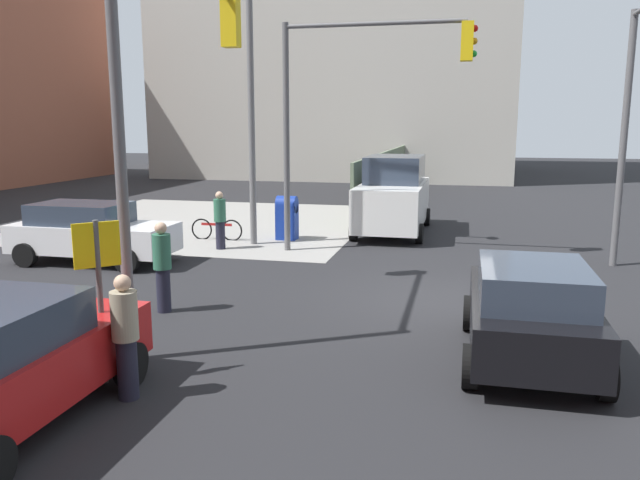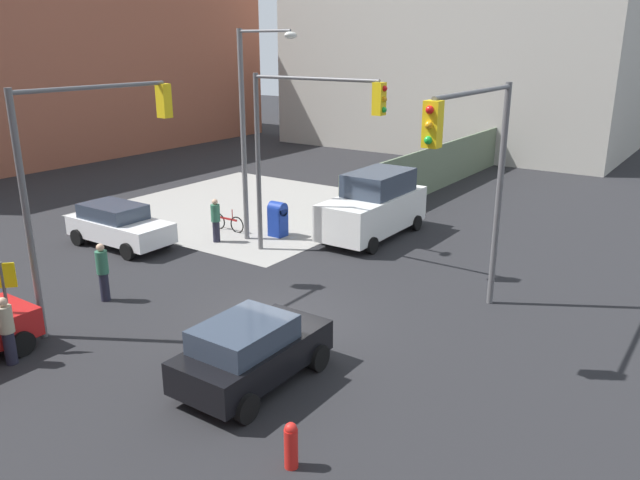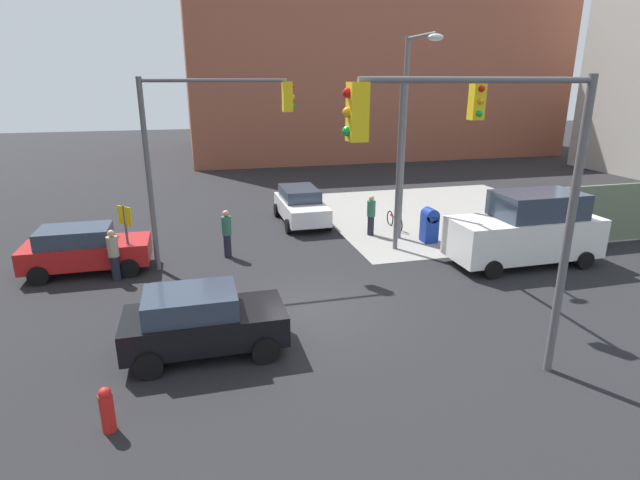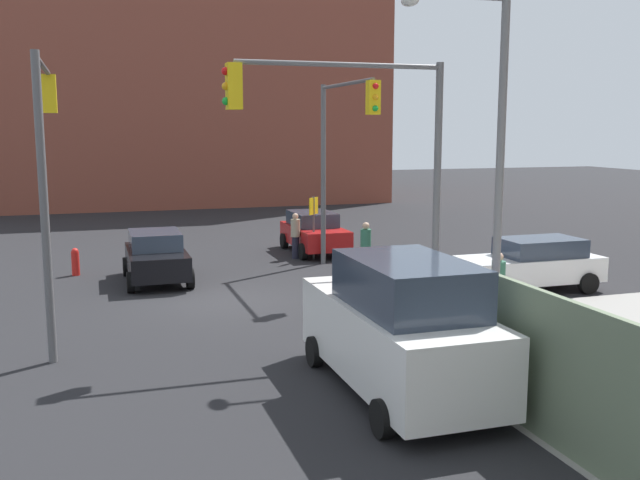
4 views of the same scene
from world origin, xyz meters
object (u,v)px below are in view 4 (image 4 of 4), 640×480
(traffic_signal_se_corner, at_px, (46,143))
(traffic_signal_nw_corner, at_px, (341,139))
(bicycle_leaning_on_fence, at_px, (552,316))
(pedestrian_crossing, at_px, (295,235))
(street_lamp_corner, at_px, (487,139))
(bicycle_at_crosswalk, at_px, (341,243))
(hatchback_red, at_px, (314,232))
(pedestrian_waiting, at_px, (498,284))
(van_white_delivery, at_px, (399,327))
(fire_hydrant, at_px, (75,261))
(coupe_black, at_px, (156,256))
(sedan_white, at_px, (532,264))
(pedestrian_walking_north, at_px, (366,248))
(mailbox_blue, at_px, (488,312))
(traffic_signal_ne_corner, at_px, (360,142))

(traffic_signal_se_corner, bearing_deg, traffic_signal_nw_corner, 119.65)
(bicycle_leaning_on_fence, bearing_deg, pedestrian_crossing, -163.41)
(traffic_signal_nw_corner, xyz_separation_m, traffic_signal_se_corner, (5.12, -9.00, 0.00))
(traffic_signal_se_corner, bearing_deg, pedestrian_crossing, 135.21)
(street_lamp_corner, bearing_deg, bicycle_at_crosswalk, 177.28)
(hatchback_red, bearing_deg, street_lamp_corner, 2.59)
(pedestrian_waiting, relative_size, bicycle_leaning_on_fence, 1.00)
(traffic_signal_nw_corner, xyz_separation_m, bicycle_leaning_on_fence, (8.16, 2.70, -4.26))
(hatchback_red, distance_m, van_white_delivery, 15.59)
(fire_hydrant, height_order, pedestrian_waiting, pedestrian_waiting)
(street_lamp_corner, distance_m, coupe_black, 11.60)
(traffic_signal_se_corner, distance_m, bicycle_leaning_on_fence, 12.81)
(fire_hydrant, distance_m, sedan_white, 15.01)
(pedestrian_crossing, bearing_deg, hatchback_red, -18.52)
(coupe_black, relative_size, bicycle_leaning_on_fence, 2.20)
(pedestrian_walking_north, bearing_deg, van_white_delivery, 33.52)
(pedestrian_walking_north, bearing_deg, street_lamp_corner, 53.47)
(mailbox_blue, height_order, pedestrian_waiting, pedestrian_waiting)
(hatchback_red, distance_m, bicycle_at_crosswalk, 1.22)
(traffic_signal_nw_corner, distance_m, coupe_black, 7.24)
(coupe_black, xyz_separation_m, bicycle_at_crosswalk, (-3.66, 7.66, -0.50))
(sedan_white, height_order, pedestrian_crossing, pedestrian_crossing)
(traffic_signal_se_corner, height_order, van_white_delivery, traffic_signal_se_corner)
(bicycle_leaning_on_fence, bearing_deg, bicycle_at_crosswalk, -174.49)
(sedan_white, bearing_deg, bicycle_leaning_on_fence, -27.54)
(street_lamp_corner, distance_m, hatchback_red, 12.68)
(traffic_signal_se_corner, distance_m, coupe_black, 7.40)
(fire_hydrant, bearing_deg, street_lamp_corner, 43.39)
(traffic_signal_nw_corner, distance_m, pedestrian_crossing, 4.96)
(traffic_signal_nw_corner, relative_size, hatchback_red, 1.58)
(bicycle_at_crosswalk, bearing_deg, pedestrian_waiting, 2.60)
(coupe_black, distance_m, pedestrian_waiting, 10.98)
(mailbox_blue, xyz_separation_m, coupe_black, (-9.34, -6.66, 0.08))
(traffic_signal_se_corner, bearing_deg, street_lamp_corner, 75.19)
(fire_hydrant, bearing_deg, traffic_signal_se_corner, -2.27)
(traffic_signal_ne_corner, distance_m, coupe_black, 9.48)
(traffic_signal_nw_corner, xyz_separation_m, pedestrian_crossing, (-3.24, -0.70, -3.70))
(traffic_signal_se_corner, relative_size, sedan_white, 1.49)
(street_lamp_corner, xyz_separation_m, mailbox_blue, (1.01, -0.43, -3.94))
(mailbox_blue, distance_m, coupe_black, 11.47)
(traffic_signal_nw_corner, height_order, bicycle_leaning_on_fence, traffic_signal_nw_corner)
(street_lamp_corner, height_order, bicycle_at_crosswalk, street_lamp_corner)
(mailbox_blue, distance_m, hatchback_red, 13.08)
(street_lamp_corner, relative_size, hatchback_red, 1.95)
(coupe_black, height_order, pedestrian_crossing, pedestrian_crossing)
(mailbox_blue, distance_m, fire_hydrant, 14.50)
(street_lamp_corner, xyz_separation_m, coupe_black, (-8.33, -7.09, -3.86))
(coupe_black, bearing_deg, bicycle_leaning_on_fence, 45.37)
(bicycle_at_crosswalk, bearing_deg, bicycle_leaning_on_fence, 5.51)
(bicycle_at_crosswalk, bearing_deg, pedestrian_crossing, -65.48)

